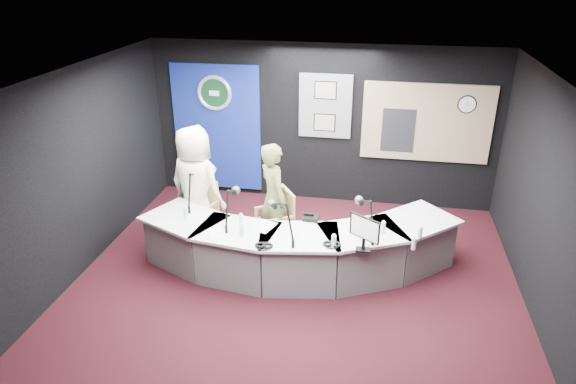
% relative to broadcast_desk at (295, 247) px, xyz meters
% --- Properties ---
extents(ground, '(6.00, 6.00, 0.00)m').
position_rel_broadcast_desk_xyz_m(ground, '(0.05, -0.55, -0.38)').
color(ground, black).
rests_on(ground, ground).
extents(ceiling, '(6.00, 6.00, 0.02)m').
position_rel_broadcast_desk_xyz_m(ceiling, '(0.05, -0.55, 2.42)').
color(ceiling, silver).
rests_on(ceiling, ground).
extents(wall_back, '(6.00, 0.02, 2.80)m').
position_rel_broadcast_desk_xyz_m(wall_back, '(0.05, 2.45, 1.02)').
color(wall_back, black).
rests_on(wall_back, ground).
extents(wall_front, '(6.00, 0.02, 2.80)m').
position_rel_broadcast_desk_xyz_m(wall_front, '(0.05, -3.55, 1.02)').
color(wall_front, black).
rests_on(wall_front, ground).
extents(wall_left, '(0.02, 6.00, 2.80)m').
position_rel_broadcast_desk_xyz_m(wall_left, '(-2.95, -0.55, 1.02)').
color(wall_left, black).
rests_on(wall_left, ground).
extents(wall_right, '(0.02, 6.00, 2.80)m').
position_rel_broadcast_desk_xyz_m(wall_right, '(3.05, -0.55, 1.02)').
color(wall_right, black).
rests_on(wall_right, ground).
extents(broadcast_desk, '(4.50, 1.90, 0.75)m').
position_rel_broadcast_desk_xyz_m(broadcast_desk, '(0.00, 0.00, 0.00)').
color(broadcast_desk, silver).
rests_on(broadcast_desk, ground).
extents(backdrop_panel, '(1.60, 0.05, 2.30)m').
position_rel_broadcast_desk_xyz_m(backdrop_panel, '(-1.85, 2.42, 0.88)').
color(backdrop_panel, navy).
rests_on(backdrop_panel, wall_back).
extents(agency_seal, '(0.63, 0.07, 0.63)m').
position_rel_broadcast_desk_xyz_m(agency_seal, '(-1.85, 2.38, 1.52)').
color(agency_seal, silver).
rests_on(agency_seal, backdrop_panel).
extents(seal_center, '(0.48, 0.01, 0.48)m').
position_rel_broadcast_desk_xyz_m(seal_center, '(-1.85, 2.38, 1.52)').
color(seal_center, '#0E3419').
rests_on(seal_center, backdrop_panel).
extents(pinboard, '(0.90, 0.04, 1.10)m').
position_rel_broadcast_desk_xyz_m(pinboard, '(0.10, 2.42, 1.38)').
color(pinboard, slate).
rests_on(pinboard, wall_back).
extents(framed_photo_upper, '(0.34, 0.02, 0.27)m').
position_rel_broadcast_desk_xyz_m(framed_photo_upper, '(0.10, 2.39, 1.65)').
color(framed_photo_upper, gray).
rests_on(framed_photo_upper, pinboard).
extents(framed_photo_lower, '(0.34, 0.02, 0.27)m').
position_rel_broadcast_desk_xyz_m(framed_photo_lower, '(0.10, 2.39, 1.09)').
color(framed_photo_lower, gray).
rests_on(framed_photo_lower, pinboard).
extents(booth_window_frame, '(2.12, 0.06, 1.32)m').
position_rel_broadcast_desk_xyz_m(booth_window_frame, '(1.80, 2.42, 1.18)').
color(booth_window_frame, '#9F8363').
rests_on(booth_window_frame, wall_back).
extents(booth_glow, '(2.00, 0.02, 1.20)m').
position_rel_broadcast_desk_xyz_m(booth_glow, '(1.80, 2.41, 1.18)').
color(booth_glow, '#DFBB8D').
rests_on(booth_glow, booth_window_frame).
extents(equipment_rack, '(0.55, 0.02, 0.75)m').
position_rel_broadcast_desk_xyz_m(equipment_rack, '(1.35, 2.39, 1.03)').
color(equipment_rack, black).
rests_on(equipment_rack, booth_window_frame).
extents(wall_clock, '(0.28, 0.01, 0.28)m').
position_rel_broadcast_desk_xyz_m(wall_clock, '(2.40, 2.39, 1.52)').
color(wall_clock, white).
rests_on(wall_clock, booth_window_frame).
extents(armchair_left, '(0.75, 0.75, 1.06)m').
position_rel_broadcast_desk_xyz_m(armchair_left, '(-1.62, 0.57, 0.16)').
color(armchair_left, tan).
rests_on(armchair_left, ground).
extents(armchair_right, '(0.66, 0.66, 0.85)m').
position_rel_broadcast_desk_xyz_m(armchair_right, '(-0.41, 0.50, 0.05)').
color(armchair_right, tan).
rests_on(armchair_right, ground).
extents(draped_jacket, '(0.51, 0.25, 0.70)m').
position_rel_broadcast_desk_xyz_m(draped_jacket, '(-1.72, 0.81, 0.24)').
color(draped_jacket, '#6B695A').
rests_on(draped_jacket, armchair_left).
extents(person_man, '(1.05, 0.85, 1.86)m').
position_rel_broadcast_desk_xyz_m(person_man, '(-1.62, 0.57, 0.56)').
color(person_man, '#FFF3CB').
rests_on(person_man, ground).
extents(person_woman, '(0.69, 0.74, 1.71)m').
position_rel_broadcast_desk_xyz_m(person_woman, '(-0.41, 0.50, 0.48)').
color(person_woman, olive).
rests_on(person_woman, ground).
extents(computer_monitor, '(0.38, 0.28, 0.31)m').
position_rel_broadcast_desk_xyz_m(computer_monitor, '(0.94, -0.54, 0.70)').
color(computer_monitor, black).
rests_on(computer_monitor, broadcast_desk).
extents(desk_phone, '(0.22, 0.18, 0.05)m').
position_rel_broadcast_desk_xyz_m(desk_phone, '(0.19, 0.15, 0.40)').
color(desk_phone, black).
rests_on(desk_phone, broadcast_desk).
extents(headphones_near, '(0.22, 0.22, 0.04)m').
position_rel_broadcast_desk_xyz_m(headphones_near, '(0.55, -0.49, 0.39)').
color(headphones_near, black).
rests_on(headphones_near, broadcast_desk).
extents(headphones_far, '(0.22, 0.22, 0.04)m').
position_rel_broadcast_desk_xyz_m(headphones_far, '(-0.29, -0.68, 0.39)').
color(headphones_far, black).
rests_on(headphones_far, broadcast_desk).
extents(paper_stack, '(0.29, 0.32, 0.00)m').
position_rel_broadcast_desk_xyz_m(paper_stack, '(-0.98, -0.45, 0.38)').
color(paper_stack, white).
rests_on(paper_stack, broadcast_desk).
extents(notepad, '(0.32, 0.39, 0.00)m').
position_rel_broadcast_desk_xyz_m(notepad, '(-0.40, -0.16, 0.38)').
color(notepad, white).
rests_on(notepad, broadcast_desk).
extents(boom_mic_a, '(0.16, 0.74, 0.60)m').
position_rel_broadcast_desk_xyz_m(boom_mic_a, '(-1.56, 0.35, 0.68)').
color(boom_mic_a, black).
rests_on(boom_mic_a, broadcast_desk).
extents(boom_mic_b, '(0.16, 0.74, 0.60)m').
position_rel_broadcast_desk_xyz_m(boom_mic_b, '(-0.87, -0.11, 0.68)').
color(boom_mic_b, black).
rests_on(boom_mic_b, broadcast_desk).
extents(boom_mic_c, '(0.50, 0.61, 0.60)m').
position_rel_broadcast_desk_xyz_m(boom_mic_c, '(-0.11, -0.39, 0.68)').
color(boom_mic_c, black).
rests_on(boom_mic_c, broadcast_desk).
extents(boom_mic_d, '(0.34, 0.70, 0.60)m').
position_rel_broadcast_desk_xyz_m(boom_mic_d, '(0.94, -0.10, 0.68)').
color(boom_mic_d, black).
rests_on(boom_mic_d, broadcast_desk).
extents(water_bottles, '(3.23, 0.53, 0.18)m').
position_rel_broadcast_desk_xyz_m(water_bottles, '(0.06, -0.29, 0.46)').
color(water_bottles, silver).
rests_on(water_bottles, broadcast_desk).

